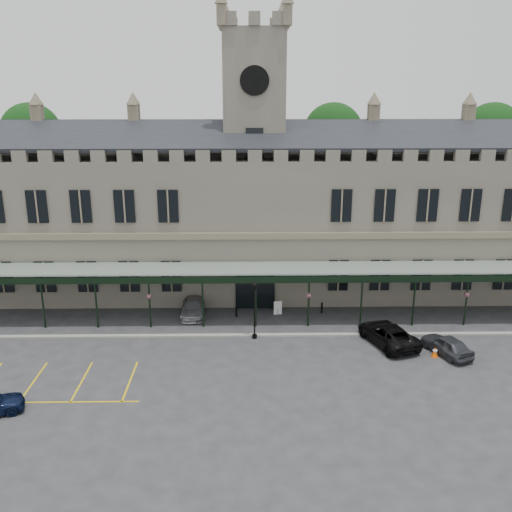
{
  "coord_description": "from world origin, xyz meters",
  "views": [
    {
      "loc": [
        -0.62,
        -32.87,
        17.92
      ],
      "look_at": [
        0.0,
        6.0,
        6.0
      ],
      "focal_mm": 40.0,
      "sensor_mm": 36.0,
      "label": 1
    }
  ],
  "objects_px": {
    "car_right_a": "(447,345)",
    "sign_board": "(278,308)",
    "lamp_post_mid": "(255,304)",
    "car_van": "(388,334)",
    "traffic_cone": "(435,352)",
    "clock_tower": "(254,141)",
    "car_taxi": "(193,307)",
    "station_building": "(254,218)"
  },
  "relations": [
    {
      "from": "traffic_cone",
      "to": "clock_tower",
      "type": "bearing_deg",
      "value": 130.71
    },
    {
      "from": "traffic_cone",
      "to": "car_right_a",
      "type": "distance_m",
      "value": 1.06
    },
    {
      "from": "lamp_post_mid",
      "to": "sign_board",
      "type": "bearing_deg",
      "value": 66.39
    },
    {
      "from": "station_building",
      "to": "car_right_a",
      "type": "height_order",
      "value": "station_building"
    },
    {
      "from": "station_building",
      "to": "car_taxi",
      "type": "bearing_deg",
      "value": -128.21
    },
    {
      "from": "clock_tower",
      "to": "traffic_cone",
      "type": "xyz_separation_m",
      "value": [
        12.08,
        -14.04,
        -12.75
      ]
    },
    {
      "from": "lamp_post_mid",
      "to": "car_right_a",
      "type": "xyz_separation_m",
      "value": [
        13.12,
        -2.75,
        -1.97
      ]
    },
    {
      "from": "traffic_cone",
      "to": "car_van",
      "type": "bearing_deg",
      "value": 142.71
    },
    {
      "from": "traffic_cone",
      "to": "car_taxi",
      "type": "relative_size",
      "value": 0.17
    },
    {
      "from": "lamp_post_mid",
      "to": "car_taxi",
      "type": "relative_size",
      "value": 1.02
    },
    {
      "from": "car_taxi",
      "to": "traffic_cone",
      "type": "bearing_deg",
      "value": -26.05
    },
    {
      "from": "clock_tower",
      "to": "traffic_cone",
      "type": "relative_size",
      "value": 34.03
    },
    {
      "from": "traffic_cone",
      "to": "car_taxi",
      "type": "bearing_deg",
      "value": 156.0
    },
    {
      "from": "sign_board",
      "to": "car_right_a",
      "type": "bearing_deg",
      "value": -40.03
    },
    {
      "from": "car_taxi",
      "to": "lamp_post_mid",
      "type": "bearing_deg",
      "value": -44.33
    },
    {
      "from": "sign_board",
      "to": "car_right_a",
      "type": "xyz_separation_m",
      "value": [
        11.19,
        -7.16,
        0.13
      ]
    },
    {
      "from": "clock_tower",
      "to": "car_van",
      "type": "height_order",
      "value": "clock_tower"
    },
    {
      "from": "lamp_post_mid",
      "to": "sign_board",
      "type": "xyz_separation_m",
      "value": [
        1.92,
        4.4,
        -2.1
      ]
    },
    {
      "from": "traffic_cone",
      "to": "car_van",
      "type": "height_order",
      "value": "car_van"
    },
    {
      "from": "car_right_a",
      "to": "car_van",
      "type": "bearing_deg",
      "value": -48.41
    },
    {
      "from": "station_building",
      "to": "traffic_cone",
      "type": "relative_size",
      "value": 82.32
    },
    {
      "from": "station_building",
      "to": "sign_board",
      "type": "distance_m",
      "value": 8.89
    },
    {
      "from": "lamp_post_mid",
      "to": "car_van",
      "type": "height_order",
      "value": "lamp_post_mid"
    },
    {
      "from": "lamp_post_mid",
      "to": "sign_board",
      "type": "distance_m",
      "value": 5.25
    },
    {
      "from": "clock_tower",
      "to": "car_van",
      "type": "relative_size",
      "value": 4.63
    },
    {
      "from": "clock_tower",
      "to": "traffic_cone",
      "type": "bearing_deg",
      "value": -49.29
    },
    {
      "from": "car_van",
      "to": "car_right_a",
      "type": "relative_size",
      "value": 1.34
    },
    {
      "from": "traffic_cone",
      "to": "sign_board",
      "type": "xyz_separation_m",
      "value": [
        -10.28,
        7.57,
        0.19
      ]
    },
    {
      "from": "station_building",
      "to": "car_van",
      "type": "distance_m",
      "value": 16.17
    },
    {
      "from": "clock_tower",
      "to": "car_van",
      "type": "bearing_deg",
      "value": -51.98
    },
    {
      "from": "lamp_post_mid",
      "to": "car_taxi",
      "type": "height_order",
      "value": "lamp_post_mid"
    },
    {
      "from": "sign_board",
      "to": "car_right_a",
      "type": "distance_m",
      "value": 13.29
    },
    {
      "from": "lamp_post_mid",
      "to": "traffic_cone",
      "type": "height_order",
      "value": "lamp_post_mid"
    },
    {
      "from": "car_right_a",
      "to": "sign_board",
      "type": "bearing_deg",
      "value": -56.44
    },
    {
      "from": "car_van",
      "to": "car_right_a",
      "type": "xyz_separation_m",
      "value": [
        3.65,
        -1.67,
        -0.06
      ]
    },
    {
      "from": "sign_board",
      "to": "car_van",
      "type": "height_order",
      "value": "car_van"
    },
    {
      "from": "car_taxi",
      "to": "car_right_a",
      "type": "bearing_deg",
      "value": -23.84
    },
    {
      "from": "sign_board",
      "to": "traffic_cone",
      "type": "bearing_deg",
      "value": -43.81
    },
    {
      "from": "clock_tower",
      "to": "lamp_post_mid",
      "type": "bearing_deg",
      "value": -90.62
    },
    {
      "from": "sign_board",
      "to": "car_van",
      "type": "relative_size",
      "value": 0.21
    },
    {
      "from": "clock_tower",
      "to": "traffic_cone",
      "type": "height_order",
      "value": "clock_tower"
    },
    {
      "from": "car_van",
      "to": "car_taxi",
      "type": "bearing_deg",
      "value": -40.55
    }
  ]
}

